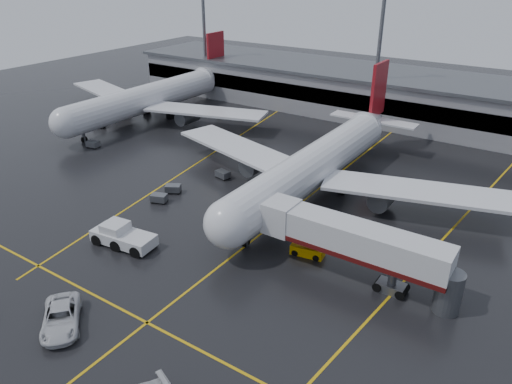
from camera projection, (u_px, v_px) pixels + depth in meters
The scene contains 19 objects.
ground at pixel (279, 220), 58.53m from camera, with size 220.00×220.00×0.00m, color black.
apron_line_centre at pixel (279, 220), 58.52m from camera, with size 0.25×90.00×0.02m, color gold.
apron_line_stop at pixel (147, 323), 42.05m from camera, with size 60.00×0.25×0.02m, color gold.
apron_line_left at pixel (203, 159), 76.01m from camera, with size 0.25×70.00×0.02m, color gold.
apron_line_right at pixel (454, 227), 57.02m from camera, with size 0.25×70.00×0.02m, color gold.
terminal at pixel (410, 98), 92.55m from camera, with size 122.00×19.00×8.60m.
light_mast_left at pixel (204, 29), 106.17m from camera, with size 3.00×1.20×25.45m.
light_mast_mid at pixel (380, 45), 86.18m from camera, with size 3.00×1.20×25.45m.
main_airliner at pixel (318, 162), 63.96m from camera, with size 48.80×45.60×14.10m.
second_airliner at pixel (152, 97), 93.94m from camera, with size 48.80×45.60×14.10m.
jet_bridge at pixel (354, 243), 46.39m from camera, with size 19.90×3.40×6.05m.
pushback_tractor at pixel (122, 236), 53.07m from camera, with size 7.53×3.85×2.59m.
belt_loader at pixel (308, 250), 51.45m from camera, with size 3.71×2.12×2.23m.
service_van_a at pixel (61, 318), 41.32m from camera, with size 2.96×6.41×1.78m, color silver.
baggage_cart_a at pixel (159, 198), 62.49m from camera, with size 2.33×1.92×1.12m.
baggage_cart_b at pixel (173, 188), 65.07m from camera, with size 2.38×2.13×1.12m.
baggage_cart_c at pixel (223, 174), 69.33m from camera, with size 2.21×1.66×1.12m.
baggage_cart_d at pixel (99, 124), 89.95m from camera, with size 2.26×1.76×1.12m.
baggage_cart_e at pixel (93, 144), 80.53m from camera, with size 2.18×1.60×1.12m.
Camera 1 is at (26.13, -44.16, 28.50)m, focal length 34.14 mm.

